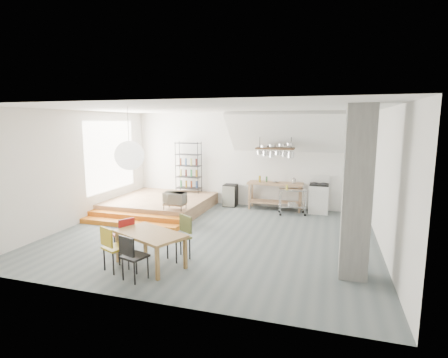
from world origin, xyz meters
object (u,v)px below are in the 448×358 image
(rolling_cart, at_px, (292,198))
(mini_fridge, at_px, (230,195))
(dining_table, at_px, (150,236))
(stove, at_px, (319,198))

(rolling_cart, height_order, mini_fridge, rolling_cart)
(dining_table, distance_m, mini_fridge, 5.37)
(stove, height_order, mini_fridge, stove)
(dining_table, distance_m, rolling_cart, 5.38)
(rolling_cart, bearing_deg, mini_fridge, 154.03)
(stove, height_order, rolling_cart, stove)
(mini_fridge, bearing_deg, rolling_cart, -12.99)
(stove, distance_m, rolling_cart, 0.91)
(stove, bearing_deg, dining_table, -120.09)
(stove, xyz_separation_m, mini_fridge, (-2.95, 0.04, -0.10))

